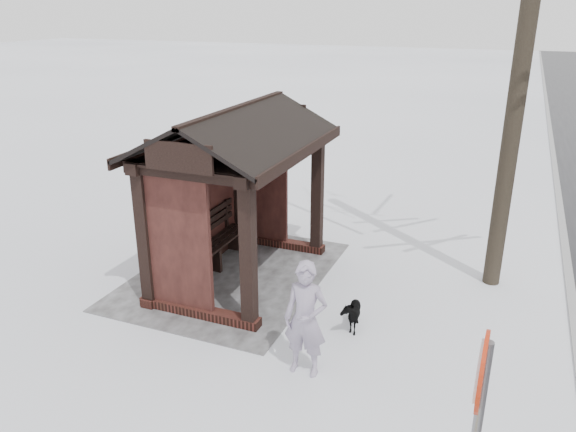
% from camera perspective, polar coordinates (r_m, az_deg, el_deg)
% --- Properties ---
extents(ground, '(120.00, 120.00, 0.00)m').
position_cam_1_polar(ground, '(10.29, -4.71, -6.15)').
color(ground, white).
rests_on(ground, ground).
extents(trampled_patch, '(4.20, 3.20, 0.02)m').
position_cam_1_polar(trampled_patch, '(10.37, -5.70, -5.91)').
color(trampled_patch, gray).
rests_on(trampled_patch, ground).
extents(bus_shelter, '(3.60, 2.40, 3.09)m').
position_cam_1_polar(bus_shelter, '(9.58, -5.94, 5.66)').
color(bus_shelter, '#331912').
rests_on(bus_shelter, ground).
extents(pedestrian, '(0.40, 0.60, 1.60)m').
position_cam_1_polar(pedestrian, '(7.41, 1.80, -10.43)').
color(pedestrian, '#998CA5').
rests_on(pedestrian, ground).
extents(dog, '(0.68, 0.42, 0.54)m').
position_cam_1_polar(dog, '(8.66, 6.39, -9.69)').
color(dog, black).
rests_on(dog, ground).
extents(road_sign, '(0.62, 0.10, 2.43)m').
position_cam_1_polar(road_sign, '(4.70, 18.62, -18.49)').
color(road_sign, slate).
rests_on(road_sign, ground).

